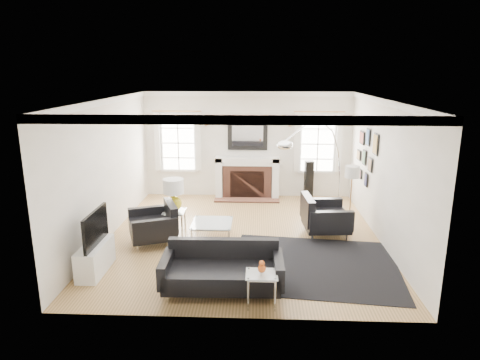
{
  "coord_description": "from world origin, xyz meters",
  "views": [
    {
      "loc": [
        0.29,
        -8.26,
        3.34
      ],
      "look_at": [
        -0.08,
        0.3,
        1.13
      ],
      "focal_mm": 32.0,
      "sensor_mm": 36.0,
      "label": 1
    }
  ],
  "objects_px": {
    "gourd_lamp": "(174,193)",
    "arc_floor_lamp": "(314,167)",
    "sofa": "(223,270)",
    "coffee_table": "(212,224)",
    "armchair_right": "(323,217)",
    "armchair_left": "(156,225)",
    "fireplace": "(247,178)"
  },
  "relations": [
    {
      "from": "armchair_right",
      "to": "sofa",
      "type": "bearing_deg",
      "value": -127.96
    },
    {
      "from": "fireplace",
      "to": "armchair_left",
      "type": "distance_m",
      "value": 3.61
    },
    {
      "from": "gourd_lamp",
      "to": "arc_floor_lamp",
      "type": "height_order",
      "value": "arc_floor_lamp"
    },
    {
      "from": "gourd_lamp",
      "to": "coffee_table",
      "type": "bearing_deg",
      "value": -19.52
    },
    {
      "from": "armchair_left",
      "to": "gourd_lamp",
      "type": "bearing_deg",
      "value": 61.05
    },
    {
      "from": "gourd_lamp",
      "to": "arc_floor_lamp",
      "type": "distance_m",
      "value": 3.09
    },
    {
      "from": "armchair_right",
      "to": "arc_floor_lamp",
      "type": "distance_m",
      "value": 1.16
    },
    {
      "from": "armchair_left",
      "to": "fireplace",
      "type": "bearing_deg",
      "value": 61.37
    },
    {
      "from": "armchair_left",
      "to": "armchair_right",
      "type": "distance_m",
      "value": 3.42
    },
    {
      "from": "fireplace",
      "to": "sofa",
      "type": "height_order",
      "value": "fireplace"
    },
    {
      "from": "sofa",
      "to": "arc_floor_lamp",
      "type": "xyz_separation_m",
      "value": [
        1.76,
        3.15,
        0.94
      ]
    },
    {
      "from": "coffee_table",
      "to": "sofa",
      "type": "bearing_deg",
      "value": -79.35
    },
    {
      "from": "armchair_right",
      "to": "coffee_table",
      "type": "height_order",
      "value": "armchair_right"
    },
    {
      "from": "sofa",
      "to": "arc_floor_lamp",
      "type": "relative_size",
      "value": 0.79
    },
    {
      "from": "coffee_table",
      "to": "arc_floor_lamp",
      "type": "distance_m",
      "value": 2.58
    },
    {
      "from": "gourd_lamp",
      "to": "arc_floor_lamp",
      "type": "relative_size",
      "value": 0.29
    },
    {
      "from": "arc_floor_lamp",
      "to": "armchair_right",
      "type": "bearing_deg",
      "value": -79.69
    },
    {
      "from": "sofa",
      "to": "coffee_table",
      "type": "bearing_deg",
      "value": 100.65
    },
    {
      "from": "sofa",
      "to": "armchair_right",
      "type": "height_order",
      "value": "armchair_right"
    },
    {
      "from": "armchair_left",
      "to": "arc_floor_lamp",
      "type": "distance_m",
      "value": 3.61
    },
    {
      "from": "arc_floor_lamp",
      "to": "coffee_table",
      "type": "bearing_deg",
      "value": -153.07
    },
    {
      "from": "armchair_left",
      "to": "coffee_table",
      "type": "bearing_deg",
      "value": 11.19
    },
    {
      "from": "sofa",
      "to": "fireplace",
      "type": "bearing_deg",
      "value": 87.22
    },
    {
      "from": "gourd_lamp",
      "to": "fireplace",
      "type": "bearing_deg",
      "value": 61.43
    },
    {
      "from": "fireplace",
      "to": "armchair_right",
      "type": "height_order",
      "value": "fireplace"
    },
    {
      "from": "armchair_left",
      "to": "coffee_table",
      "type": "relative_size",
      "value": 1.51
    },
    {
      "from": "coffee_table",
      "to": "gourd_lamp",
      "type": "bearing_deg",
      "value": 160.48
    },
    {
      "from": "fireplace",
      "to": "arc_floor_lamp",
      "type": "xyz_separation_m",
      "value": [
        1.51,
        -1.86,
        0.73
      ]
    },
    {
      "from": "fireplace",
      "to": "armchair_left",
      "type": "relative_size",
      "value": 1.4
    },
    {
      "from": "armchair_left",
      "to": "arc_floor_lamp",
      "type": "xyz_separation_m",
      "value": [
        3.24,
        1.31,
        0.91
      ]
    },
    {
      "from": "fireplace",
      "to": "arc_floor_lamp",
      "type": "height_order",
      "value": "arc_floor_lamp"
    },
    {
      "from": "sofa",
      "to": "armchair_left",
      "type": "distance_m",
      "value": 2.37
    }
  ]
}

